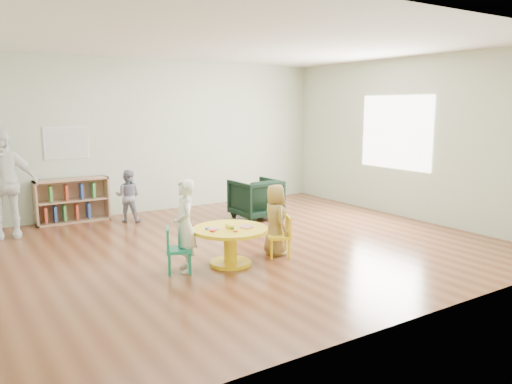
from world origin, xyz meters
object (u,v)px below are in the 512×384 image
Objects in this scene: bookshelf at (71,201)px; child_right at (275,220)px; child_left at (185,226)px; adult_caretaker at (3,184)px; activity_table at (230,239)px; toddler at (128,196)px; kid_chair_right at (282,235)px; armchair at (256,199)px; kid_chair_left at (176,248)px.

bookshelf is 1.27× the size of child_right.
child_left is 0.68× the size of adult_caretaker.
activity_table is 3.00m from toddler.
kid_chair_right is at bearing 98.50° from child_left.
activity_table is 1.22× the size of armchair.
bookshelf reaches higher than kid_chair_right.
adult_caretaker is at bearing -130.22° from kid_chair_left.
activity_table is 0.58× the size of adult_caretaker.
activity_table is at bearing 105.28° from kid_chair_left.
activity_table is 0.78× the size of bookshelf.
kid_chair_left is at bearing -56.08° from adult_caretaker.
adult_caretaker reaches higher than kid_chair_right.
toddler is at bearing 29.47° from child_right.
armchair reaches higher than kid_chair_right.
bookshelf is at bearing 107.50° from activity_table.
armchair is at bearing 50.36° from activity_table.
activity_table is 3.73m from adult_caretaker.
child_right is (1.29, -0.03, -0.08)m from child_left.
kid_chair_right is 4.26m from adult_caretaker.
bookshelf is 1.28m from adult_caretaker.
kid_chair_left is at bearing 38.07° from armchair.
bookshelf is (-1.85, 3.58, 0.08)m from kid_chair_right.
child_right reaches higher than activity_table.
child_left reaches higher than armchair.
bookshelf reaches higher than activity_table.
activity_table is at bearing 130.19° from toddler.
adult_caretaker is (-2.93, 3.05, 0.53)m from kid_chair_right.
armchair is at bearing 0.71° from kid_chair_right.
kid_chair_right is (0.74, -0.06, -0.03)m from activity_table.
toddler is (-1.01, 2.93, -0.02)m from child_right.
activity_table is at bearing 96.55° from child_left.
adult_caretaker is (-1.89, -0.00, 0.37)m from toddler.
child_left is (-2.27, -1.96, 0.21)m from armchair.
bookshelf is 0.98m from toddler.
kid_chair_right is 1.35m from child_left.
adult_caretaker reaches higher than kid_chair_left.
activity_table is 0.70m from kid_chair_left.
armchair is 0.47× the size of adult_caretaker.
toddler is at bearing 6.80° from adult_caretaker.
kid_chair_right is at bearing 143.38° from toddler.
kid_chair_left is at bearing 116.63° from toddler.
kid_chair_right reaches higher than activity_table.
child_left is 1.17× the size of child_right.
child_right is at bearing 36.83° from kid_chair_right.
armchair is 4.02m from adult_caretaker.
bookshelf reaches higher than armchair.
bookshelf reaches higher than kid_chair_left.
child_right is 3.10m from toddler.
toddler is at bearing -170.64° from child_left.
bookshelf is at bearing 38.31° from child_right.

